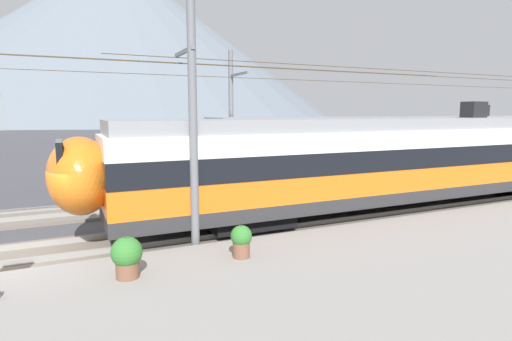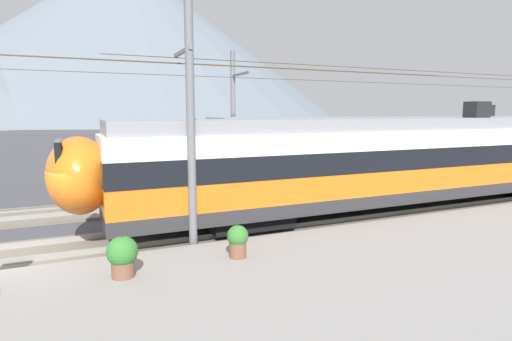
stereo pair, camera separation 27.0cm
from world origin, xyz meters
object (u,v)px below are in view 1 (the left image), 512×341
object	(u,v)px
train_near_platform	(399,158)
potted_plant_by_shelter	(241,239)
catenary_mast_mid	(192,104)
catenary_mast_far_side	(232,118)
train_far_track	(423,144)
potted_plant_platform_edge	(127,255)

from	to	relation	value
train_near_platform	potted_plant_by_shelter	size ratio (longest dim) A/B	30.40
catenary_mast_mid	catenary_mast_far_side	world-z (taller)	catenary_mast_mid
train_near_platform	potted_plant_by_shelter	xyz separation A→B (m)	(-8.39, -3.31, -1.37)
catenary_mast_mid	train_far_track	bearing A→B (deg)	22.43
train_near_platform	potted_plant_by_shelter	bearing A→B (deg)	-158.48
train_far_track	catenary_mast_mid	world-z (taller)	catenary_mast_mid
catenary_mast_far_side	potted_plant_platform_edge	world-z (taller)	catenary_mast_far_side
catenary_mast_mid	potted_plant_by_shelter	xyz separation A→B (m)	(0.68, -1.90, -3.44)
train_near_platform	potted_plant_by_shelter	world-z (taller)	train_near_platform
train_far_track	catenary_mast_mid	distance (m)	17.21
train_far_track	train_near_platform	bearing A→B (deg)	-142.74
train_far_track	catenary_mast_far_side	bearing A→B (deg)	170.88
train_near_platform	train_far_track	distance (m)	8.43
potted_plant_platform_edge	catenary_mast_mid	bearing A→B (deg)	43.48
train_far_track	catenary_mast_mid	bearing A→B (deg)	-157.57
catenary_mast_far_side	potted_plant_platform_edge	size ratio (longest dim) A/B	49.51
catenary_mast_mid	potted_plant_by_shelter	size ratio (longest dim) A/B	55.70
train_near_platform	catenary_mast_far_side	world-z (taller)	catenary_mast_far_side
train_near_platform	train_far_track	bearing A→B (deg)	37.26
catenary_mast_mid	potted_plant_platform_edge	bearing A→B (deg)	-136.52
catenary_mast_mid	catenary_mast_far_side	xyz separation A→B (m)	(4.50, 8.33, -0.49)
train_far_track	potted_plant_platform_edge	world-z (taller)	train_far_track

